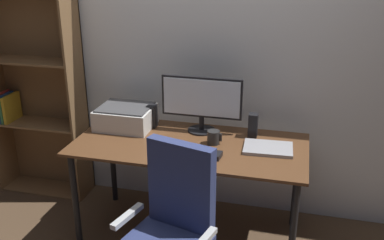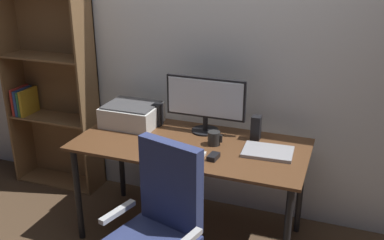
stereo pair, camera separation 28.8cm
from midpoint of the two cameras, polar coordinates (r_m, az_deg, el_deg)
name	(u,v)px [view 2 (the right image)]	position (r m, az deg, el deg)	size (l,w,h in m)	color
ground_plane	(190,234)	(3.37, 2.33, -14.64)	(12.00, 12.00, 0.00)	#4C3826
back_wall	(216,47)	(3.32, 5.65, 9.46)	(6.40, 0.10, 2.60)	silver
desk	(190,154)	(3.03, 2.52, -4.48)	(1.59, 0.75, 0.74)	#56351E
monitor	(205,101)	(3.11, 4.43, 2.47)	(0.58, 0.20, 0.41)	black
keyboard	(183,153)	(2.83, 1.68, -4.41)	(0.29, 0.11, 0.02)	silver
mouse	(213,157)	(2.78, 5.79, -4.85)	(0.06, 0.10, 0.03)	black
coffee_mug	(214,138)	(2.96, 5.68, -2.44)	(0.10, 0.08, 0.09)	black
laptop	(268,152)	(2.91, 12.68, -4.12)	(0.32, 0.23, 0.02)	#99999E
speaker_left	(158,115)	(3.27, -2.00, 0.66)	(0.06, 0.07, 0.17)	black
speaker_right	(256,128)	(3.08, 11.01, -1.06)	(0.06, 0.07, 0.17)	black
printer	(132,114)	(3.30, -5.36, 0.69)	(0.40, 0.34, 0.16)	silver
office_chair	(157,240)	(2.54, -1.26, -15.43)	(0.57, 0.56, 1.01)	#B7BABC
bookshelf	(51,88)	(3.88, -15.90, 4.01)	(0.77, 0.28, 1.78)	brown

